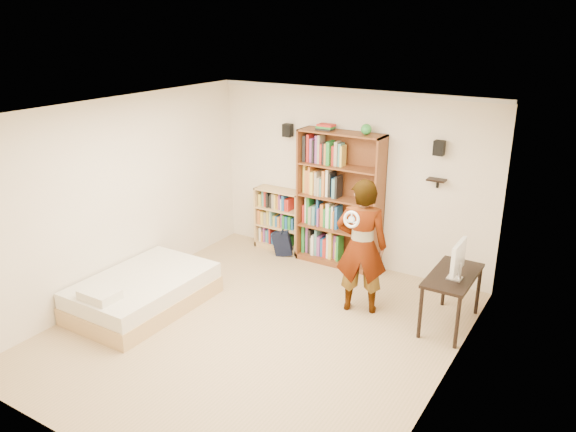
% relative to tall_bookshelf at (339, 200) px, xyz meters
% --- Properties ---
extents(ground, '(4.50, 5.00, 0.01)m').
position_rel_tall_bookshelf_xyz_m(ground, '(0.07, -2.31, -1.04)').
color(ground, tan).
rests_on(ground, ground).
extents(room_shell, '(4.52, 5.02, 2.71)m').
position_rel_tall_bookshelf_xyz_m(room_shell, '(0.07, -2.31, 0.72)').
color(room_shell, white).
rests_on(room_shell, ground).
extents(crown_molding, '(4.50, 5.00, 0.06)m').
position_rel_tall_bookshelf_xyz_m(crown_molding, '(0.07, -2.31, 1.63)').
color(crown_molding, silver).
rests_on(crown_molding, room_shell).
extents(speaker_left, '(0.14, 0.12, 0.20)m').
position_rel_tall_bookshelf_xyz_m(speaker_left, '(-0.98, 0.09, 0.96)').
color(speaker_left, black).
rests_on(speaker_left, room_shell).
extents(speaker_right, '(0.14, 0.12, 0.20)m').
position_rel_tall_bookshelf_xyz_m(speaker_right, '(1.42, 0.09, 0.96)').
color(speaker_right, black).
rests_on(speaker_right, room_shell).
extents(wall_shelf, '(0.25, 0.16, 0.02)m').
position_rel_tall_bookshelf_xyz_m(wall_shelf, '(1.42, 0.10, 0.51)').
color(wall_shelf, black).
rests_on(wall_shelf, room_shell).
extents(tall_bookshelf, '(1.32, 0.38, 2.09)m').
position_rel_tall_bookshelf_xyz_m(tall_bookshelf, '(0.00, 0.00, 0.00)').
color(tall_bookshelf, brown).
rests_on(tall_bookshelf, ground).
extents(low_bookshelf, '(0.82, 0.31, 1.02)m').
position_rel_tall_bookshelf_xyz_m(low_bookshelf, '(-1.11, 0.04, -0.53)').
color(low_bookshelf, tan).
rests_on(low_bookshelf, ground).
extents(computer_desk, '(0.52, 1.03, 0.71)m').
position_rel_tall_bookshelf_xyz_m(computer_desk, '(2.04, -0.96, -0.69)').
color(computer_desk, black).
rests_on(computer_desk, ground).
extents(imac, '(0.13, 0.48, 0.47)m').
position_rel_tall_bookshelf_xyz_m(imac, '(2.09, -1.08, -0.10)').
color(imac, silver).
rests_on(imac, computer_desk).
extents(daybed, '(1.21, 1.85, 0.55)m').
position_rel_tall_bookshelf_xyz_m(daybed, '(-1.56, -2.63, -0.77)').
color(daybed, silver).
rests_on(daybed, ground).
extents(person, '(0.77, 0.63, 1.80)m').
position_rel_tall_bookshelf_xyz_m(person, '(0.91, -1.17, -0.15)').
color(person, black).
rests_on(person, ground).
extents(wii_wheel, '(0.21, 0.08, 0.22)m').
position_rel_tall_bookshelf_xyz_m(wii_wheel, '(0.91, -1.51, 0.33)').
color(wii_wheel, silver).
rests_on(wii_wheel, person).
extents(navy_bag, '(0.35, 0.29, 0.41)m').
position_rel_tall_bookshelf_xyz_m(navy_bag, '(-0.91, -0.18, -0.84)').
color(navy_bag, black).
rests_on(navy_bag, ground).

